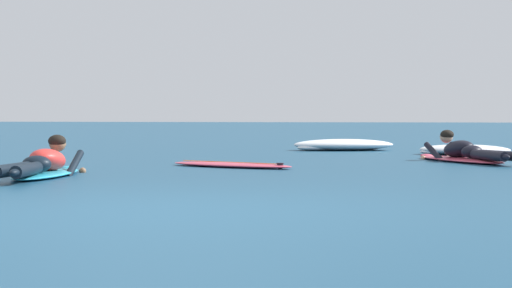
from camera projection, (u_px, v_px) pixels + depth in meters
The scene contains 6 objects.
ground_plane at pixel (310, 154), 16.98m from camera, with size 120.00×120.00×0.00m, color navy.
surfer_near at pixel (43, 165), 10.81m from camera, with size 0.70×2.53×0.55m.
surfer_far at pixel (464, 153), 14.20m from camera, with size 1.62×2.58×0.54m.
drifting_surfboard at pixel (232, 165), 12.84m from camera, with size 2.02×1.26×0.16m.
whitewater_front at pixel (344, 145), 18.70m from camera, with size 2.24×1.54×0.23m.
whitewater_mid_left at pixel (465, 150), 16.64m from camera, with size 1.92×1.58×0.19m.
Camera 1 is at (1.93, -6.89, 0.76)m, focal length 64.47 mm.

